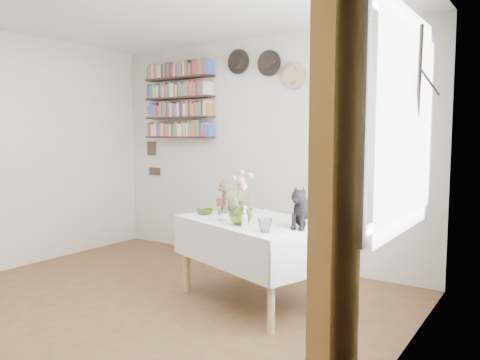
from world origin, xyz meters
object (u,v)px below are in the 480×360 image
Objects in this scene: dining_table at (256,240)px; black_cat at (307,206)px; bookshelf_unit at (179,101)px; flower_vase at (241,213)px; tabby_cat at (235,194)px.

dining_table is 4.48× the size of black_cat.
black_cat is 2.72m from bookshelf_unit.
black_cat is at bearing 20.62° from flower_vase.
black_cat reaches higher than dining_table.
dining_table is at bearing -179.26° from black_cat.
flower_vase is at bearing -33.10° from tabby_cat.
dining_table is at bearing 88.33° from flower_vase.
tabby_cat is at bearing 165.96° from black_cat.
bookshelf_unit reaches higher than dining_table.
bookshelf_unit is (-1.79, 1.30, 1.04)m from flower_vase.
black_cat is 1.75× the size of flower_vase.
black_cat is at bearing -25.98° from bookshelf_unit.
bookshelf_unit is at bearing 149.13° from dining_table.
tabby_cat is at bearing 145.73° from dining_table.
flower_vase is at bearing -36.06° from bookshelf_unit.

